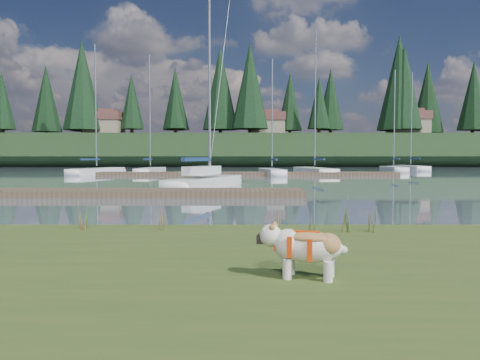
{
  "coord_description": "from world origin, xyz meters",
  "views": [
    {
      "loc": [
        1.29,
        -10.85,
        1.74
      ],
      "look_at": [
        1.3,
        -0.5,
        1.2
      ],
      "focal_mm": 35.0,
      "sensor_mm": 36.0,
      "label": 1
    }
  ],
  "objects": [
    {
      "name": "conifer_7",
      "position": [
        42.0,
        71.0,
        12.19
      ],
      "size": [
        5.28,
        5.28,
        13.2
      ],
      "color": "#382619",
      "rests_on": "ridge"
    },
    {
      "name": "weed_3",
      "position": [
        -1.65,
        -2.14,
        0.6
      ],
      "size": [
        0.17,
        0.14,
        0.6
      ],
      "color": "#475B23",
      "rests_on": "bank"
    },
    {
      "name": "house_1",
      "position": [
        6.0,
        71.0,
        7.31
      ],
      "size": [
        6.3,
        5.3,
        4.65
      ],
      "color": "gray",
      "rests_on": "ridge"
    },
    {
      "name": "sailboat_bg_5",
      "position": [
        21.34,
        44.62,
        0.32
      ],
      "size": [
        2.01,
        8.16,
        11.54
      ],
      "rotation": [
        0.0,
        0.0,
        1.62
      ],
      "color": "white",
      "rests_on": "ground"
    },
    {
      "name": "house_0",
      "position": [
        -22.0,
        70.0,
        7.31
      ],
      "size": [
        6.3,
        5.3,
        4.65
      ],
      "color": "gray",
      "rests_on": "ridge"
    },
    {
      "name": "weed_5",
      "position": [
        3.74,
        -2.41,
        0.58
      ],
      "size": [
        0.17,
        0.14,
        0.54
      ],
      "color": "#475B23",
      "rests_on": "bank"
    },
    {
      "name": "conifer_3",
      "position": [
        -10.0,
        72.0,
        11.74
      ],
      "size": [
        4.84,
        4.84,
        12.25
      ],
      "color": "#382619",
      "rests_on": "ridge"
    },
    {
      "name": "dock_near",
      "position": [
        -4.0,
        9.0,
        0.15
      ],
      "size": [
        16.0,
        2.0,
        0.3
      ],
      "primitive_type": "cube",
      "color": "#4C3D2C",
      "rests_on": "ground"
    },
    {
      "name": "sailboat_bg_4",
      "position": [
        17.67,
        39.27,
        0.33
      ],
      "size": [
        1.87,
        7.37,
        10.83
      ],
      "rotation": [
        0.0,
        0.0,
        1.51
      ],
      "color": "white",
      "rests_on": "ground"
    },
    {
      "name": "sailboat_bg_0",
      "position": [
        -11.85,
        33.48,
        0.32
      ],
      "size": [
        3.87,
        8.53,
        12.12
      ],
      "rotation": [
        0.0,
        0.0,
        1.29
      ],
      "color": "white",
      "rests_on": "ground"
    },
    {
      "name": "conifer_2",
      "position": [
        -25.0,
        68.0,
        13.54
      ],
      "size": [
        6.6,
        6.6,
        16.05
      ],
      "color": "#382619",
      "rests_on": "ridge"
    },
    {
      "name": "dock_far",
      "position": [
        2.0,
        30.0,
        0.15
      ],
      "size": [
        26.0,
        2.2,
        0.3
      ],
      "primitive_type": "cube",
      "color": "#4C3D2C",
      "rests_on": "ground"
    },
    {
      "name": "weed_1",
      "position": [
        1.99,
        -2.23,
        0.55
      ],
      "size": [
        0.17,
        0.14,
        0.48
      ],
      "color": "#475B23",
      "rests_on": "bank"
    },
    {
      "name": "ridge",
      "position": [
        0.0,
        73.0,
        2.5
      ],
      "size": [
        200.0,
        20.0,
        5.0
      ],
      "primitive_type": "cube",
      "color": "black",
      "rests_on": "ground"
    },
    {
      "name": "weed_0",
      "position": [
        -0.11,
        -2.18,
        0.62
      ],
      "size": [
        0.17,
        0.14,
        0.64
      ],
      "color": "#475B23",
      "rests_on": "bank"
    },
    {
      "name": "weed_2",
      "position": [
        3.2,
        -2.47,
        0.66
      ],
      "size": [
        0.17,
        0.14,
        0.73
      ],
      "color": "#475B23",
      "rests_on": "bank"
    },
    {
      "name": "sailboat_bg_2",
      "position": [
        4.08,
        30.94,
        0.33
      ],
      "size": [
        2.21,
        6.89,
        10.3
      ],
      "rotation": [
        0.0,
        0.0,
        1.7
      ],
      "color": "white",
      "rests_on": "ground"
    },
    {
      "name": "sailboat_bg_1",
      "position": [
        -7.2,
        34.49,
        0.33
      ],
      "size": [
        1.95,
        7.68,
        11.38
      ],
      "rotation": [
        0.0,
        0.0,
        1.51
      ],
      "color": "white",
      "rests_on": "ground"
    },
    {
      "name": "sailboat_main",
      "position": [
        -0.37,
        14.85,
        0.42
      ],
      "size": [
        4.2,
        8.28,
        11.86
      ],
      "rotation": [
        0.0,
        0.0,
        1.24
      ],
      "color": "white",
      "rests_on": "ground"
    },
    {
      "name": "weed_4",
      "position": [
        2.57,
        -2.77,
        0.52
      ],
      "size": [
        0.17,
        0.14,
        0.41
      ],
      "color": "#475B23",
      "rests_on": "bank"
    },
    {
      "name": "mud_lip",
      "position": [
        0.0,
        -1.6,
        0.07
      ],
      "size": [
        60.0,
        0.5,
        0.14
      ],
      "primitive_type": "cube",
      "color": "#33281C",
      "rests_on": "ground"
    },
    {
      "name": "bank",
      "position": [
        0.0,
        -6.0,
        0.17
      ],
      "size": [
        60.0,
        9.0,
        0.35
      ],
      "primitive_type": "cube",
      "color": "#3A4C1D",
      "rests_on": "ground"
    },
    {
      "name": "ground",
      "position": [
        0.0,
        30.0,
        0.0
      ],
      "size": [
        200.0,
        200.0,
        0.0
      ],
      "primitive_type": "plane",
      "color": "slate",
      "rests_on": "ground"
    },
    {
      "name": "conifer_1",
      "position": [
        -40.0,
        71.0,
        11.28
      ],
      "size": [
        4.4,
        4.4,
        11.3
      ],
      "color": "#382619",
      "rests_on": "ridge"
    },
    {
      "name": "house_2",
      "position": [
        30.0,
        69.0,
        7.31
      ],
      "size": [
        6.3,
        5.3,
        4.65
      ],
      "color": "gray",
      "rests_on": "ridge"
    },
    {
      "name": "conifer_4",
      "position": [
        3.0,
        66.0,
        13.09
      ],
      "size": [
        6.16,
        6.16,
        15.1
      ],
      "color": "#382619",
      "rests_on": "ridge"
    },
    {
      "name": "conifer_6",
      "position": [
        28.0,
        68.0,
        13.99
      ],
      "size": [
        7.04,
        7.04,
        17.0
      ],
      "color": "#382619",
      "rests_on": "ridge"
    },
    {
      "name": "bulldog",
      "position": [
        2.05,
        -5.6,
        0.72
      ],
      "size": [
        1.01,
        0.56,
        0.6
      ],
      "rotation": [
        0.0,
        0.0,
        2.88
      ],
      "color": "silver",
      "rests_on": "bank"
    },
    {
      "name": "conifer_5",
      "position": [
        15.0,
        70.0,
        10.83
      ],
      "size": [
        3.96,
        3.96,
        10.35
      ],
      "color": "#382619",
      "rests_on": "ridge"
    },
    {
      "name": "sailboat_bg_3",
      "position": [
        8.37,
        34.71,
        0.32
      ],
      "size": [
        3.3,
        9.63,
        13.72
      ],
      "rotation": [
        0.0,
        0.0,
        1.73
      ],
      "color": "white",
      "rests_on": "ground"
    }
  ]
}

